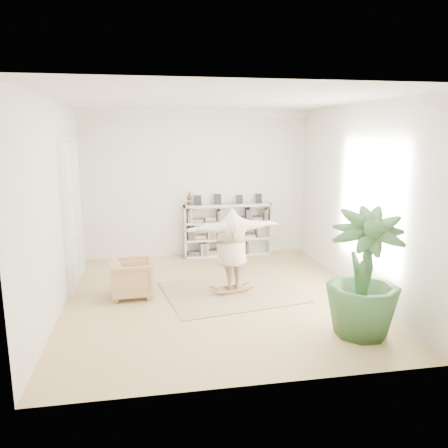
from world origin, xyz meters
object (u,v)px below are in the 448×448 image
armchair (132,278)px  person (232,247)px  houseplant (364,274)px  bookshelf (227,231)px  rocker_board (232,289)px

armchair → person: 1.98m
armchair → houseplant: size_ratio=0.40×
armchair → houseplant: 4.20m
bookshelf → rocker_board: 2.73m
person → rocker_board: bearing=16.6°
person → bookshelf: bearing=-108.7°
rocker_board → houseplant: 2.80m
armchair → rocker_board: bearing=-99.4°
rocker_board → houseplant: bearing=-62.8°
bookshelf → armchair: bearing=-132.7°
bookshelf → rocker_board: bearing=-98.7°
bookshelf → houseplant: 4.91m
armchair → rocker_board: 1.92m
rocker_board → person: bearing=16.6°
person → houseplant: (1.60, -2.11, 0.06)m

